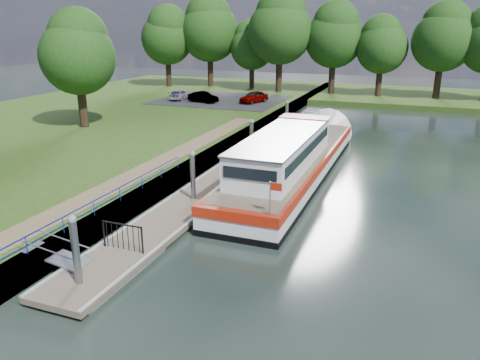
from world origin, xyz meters
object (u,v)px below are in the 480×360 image
at_px(car_b, 203,97).
at_px(car_c, 180,95).
at_px(car_a, 254,97).
at_px(pontoon, 227,178).
at_px(barge, 295,158).

height_order(car_b, car_c, car_b).
bearing_deg(car_a, car_b, -139.77).
bearing_deg(car_c, car_a, -179.51).
bearing_deg(car_a, pontoon, -53.70).
bearing_deg(barge, car_b, 128.44).
relative_size(barge, car_b, 5.92).
xyz_separation_m(pontoon, barge, (3.60, 2.57, 0.90)).
height_order(pontoon, car_c, car_c).
bearing_deg(barge, car_c, 132.62).
height_order(barge, car_c, barge).
relative_size(pontoon, car_a, 8.02).
xyz_separation_m(barge, car_c, (-19.12, 20.77, 0.29)).
bearing_deg(car_c, barge, 127.85).
relative_size(car_b, car_c, 0.95).
height_order(car_a, car_c, car_a).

